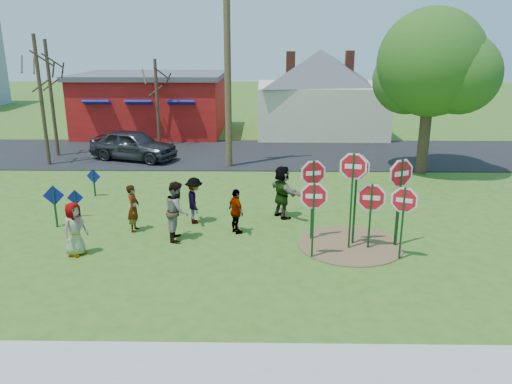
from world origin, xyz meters
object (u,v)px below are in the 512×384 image
suv (133,145)px  utility_pole (227,52)px  person_a (75,229)px  leafy_tree (434,69)px  stop_sign_b (356,177)px  stop_sign_c (353,179)px  stop_sign_d (400,181)px  stop_sign_a (314,203)px  person_b (133,208)px

suv → utility_pole: bearing=-85.7°
person_a → leafy_tree: (12.93, 9.47, 3.97)m
stop_sign_b → leafy_tree: leafy_tree is taller
person_a → suv: (-1.28, 11.81, 0.01)m
stop_sign_b → utility_pole: 11.07m
stop_sign_c → stop_sign_b: bearing=75.6°
suv → utility_pole: 6.94m
stop_sign_b → stop_sign_d: bearing=-9.8°
stop_sign_a → stop_sign_d: bearing=21.6°
stop_sign_a → stop_sign_b: stop_sign_b is taller
person_b → suv: (-2.50, 9.89, 0.03)m
person_b → leafy_tree: size_ratio=0.21×
person_a → suv: person_a is taller
stop_sign_a → suv: bearing=127.2°
stop_sign_a → utility_pole: utility_pole is taller
stop_sign_b → stop_sign_c: stop_sign_c is taller
person_b → leafy_tree: 14.50m
stop_sign_d → person_a: size_ratio=1.80×
stop_sign_c → person_a: size_ratio=1.93×
stop_sign_c → suv: stop_sign_c is taller
utility_pole → person_b: bearing=-106.3°
utility_pole → leafy_tree: utility_pole is taller
stop_sign_c → person_a: 8.13m
stop_sign_d → utility_pole: 11.77m
stop_sign_a → stop_sign_c: bearing=32.7°
suv → leafy_tree: size_ratio=0.61×
stop_sign_a → person_a: size_ratio=1.49×
stop_sign_c → stop_sign_a: bearing=-138.2°
stop_sign_c → utility_pole: 11.30m
stop_sign_d → utility_pole: size_ratio=0.28×
stop_sign_d → person_a: stop_sign_d is taller
stop_sign_b → utility_pole: bearing=111.2°
stop_sign_d → utility_pole: (-5.70, 9.73, 3.37)m
stop_sign_c → person_b: 7.05m
person_a → person_b: bearing=-4.6°
person_a → utility_pole: size_ratio=0.15×
stop_sign_c → stop_sign_d: 1.46m
person_a → suv: 11.88m
stop_sign_b → suv: bearing=127.3°
stop_sign_b → person_b: stop_sign_b is taller
stop_sign_c → leafy_tree: (4.93, 8.91, 2.59)m
stop_sign_c → utility_pole: (-4.26, 9.95, 3.25)m
stop_sign_a → stop_sign_d: (2.60, 0.88, 0.41)m
stop_sign_b → stop_sign_c: (-0.18, -0.35, 0.04)m
person_b → stop_sign_c: bearing=-100.4°
stop_sign_d → suv: bearing=107.5°
person_b → suv: size_ratio=0.34×
stop_sign_b → person_a: (-8.17, -0.92, -1.34)m
stop_sign_b → suv: stop_sign_b is taller
suv → utility_pole: size_ratio=0.44×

